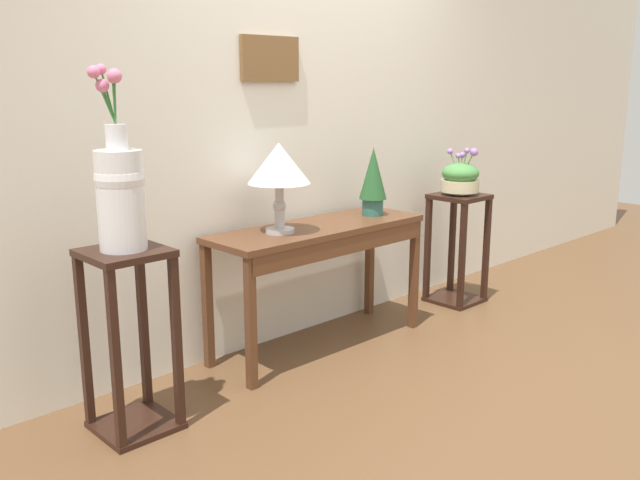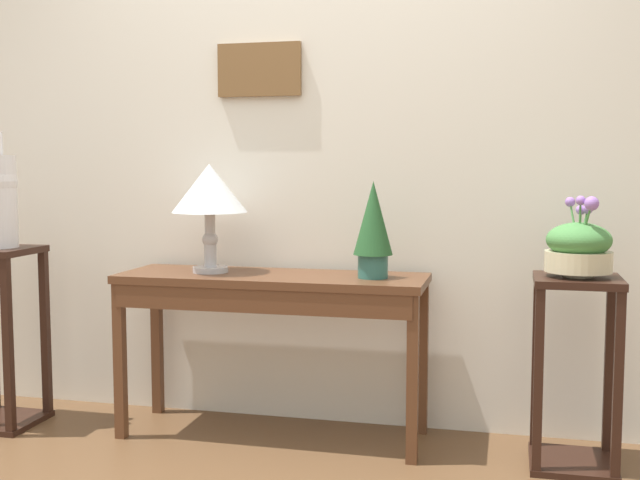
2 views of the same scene
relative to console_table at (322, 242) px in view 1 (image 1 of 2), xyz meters
name	(u,v)px [view 1 (image 1 of 2)]	position (x,y,z in m)	size (l,w,h in m)	color
ground_plane	(479,394)	(0.15, -0.99, -0.64)	(12.00, 12.00, 0.01)	brown
back_wall_with_art	(301,103)	(0.15, 0.33, 0.77)	(9.00, 0.13, 2.80)	silver
console_table	(322,242)	(0.00, 0.00, 0.00)	(1.35, 0.44, 0.73)	#56331E
table_lamp	(279,167)	(-0.29, 0.03, 0.45)	(0.33, 0.33, 0.48)	#B7B7BC
potted_plant_on_console	(373,179)	(0.45, 0.02, 0.32)	(0.17, 0.17, 0.41)	#2D665B
pedestal_stand_left	(130,342)	(-1.27, -0.12, -0.22)	(0.33, 0.33, 0.83)	black
flower_vase_tall_left	(120,188)	(-1.27, -0.12, 0.46)	(0.21, 0.21, 0.76)	silver
pedestal_stand_right	(457,249)	(1.27, -0.04, -0.25)	(0.33, 0.33, 0.77)	black
planter_bowl_wide_right	(460,178)	(1.27, -0.04, 0.25)	(0.26, 0.26, 0.32)	beige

